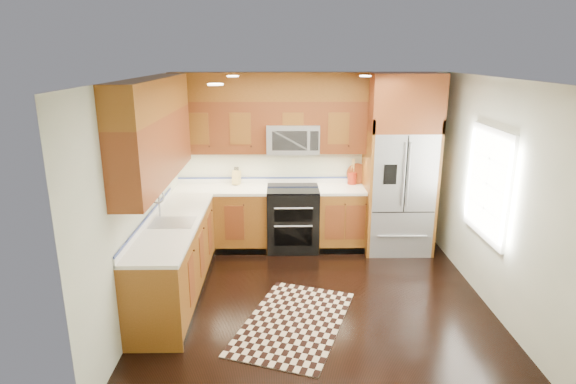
{
  "coord_description": "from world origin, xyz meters",
  "views": [
    {
      "loc": [
        -0.42,
        -5.15,
        2.85
      ],
      "look_at": [
        -0.34,
        0.6,
        1.19
      ],
      "focal_mm": 30.0,
      "sensor_mm": 36.0,
      "label": 1
    }
  ],
  "objects_px": {
    "range": "(293,219)",
    "rug": "(294,322)",
    "knife_block": "(237,177)",
    "utensil_crock": "(352,176)",
    "refrigerator": "(400,165)"
  },
  "relations": [
    {
      "from": "rug",
      "to": "utensil_crock",
      "type": "relative_size",
      "value": 4.34
    },
    {
      "from": "range",
      "to": "rug",
      "type": "relative_size",
      "value": 0.56
    },
    {
      "from": "rug",
      "to": "utensil_crock",
      "type": "xyz_separation_m",
      "value": [
        0.94,
        2.37,
        1.07
      ]
    },
    {
      "from": "knife_block",
      "to": "range",
      "type": "bearing_deg",
      "value": -16.11
    },
    {
      "from": "range",
      "to": "knife_block",
      "type": "relative_size",
      "value": 3.47
    },
    {
      "from": "knife_block",
      "to": "utensil_crock",
      "type": "height_order",
      "value": "utensil_crock"
    },
    {
      "from": "rug",
      "to": "knife_block",
      "type": "relative_size",
      "value": 6.15
    },
    {
      "from": "range",
      "to": "rug",
      "type": "distance_m",
      "value": 2.18
    },
    {
      "from": "range",
      "to": "utensil_crock",
      "type": "bearing_deg",
      "value": 14.67
    },
    {
      "from": "refrigerator",
      "to": "rug",
      "type": "bearing_deg",
      "value": -127.21
    },
    {
      "from": "range",
      "to": "utensil_crock",
      "type": "relative_size",
      "value": 2.45
    },
    {
      "from": "range",
      "to": "utensil_crock",
      "type": "distance_m",
      "value": 1.11
    },
    {
      "from": "range",
      "to": "refrigerator",
      "type": "xyz_separation_m",
      "value": [
        1.55,
        -0.04,
        0.83
      ]
    },
    {
      "from": "range",
      "to": "rug",
      "type": "bearing_deg",
      "value": -91.04
    },
    {
      "from": "range",
      "to": "rug",
      "type": "xyz_separation_m",
      "value": [
        -0.04,
        -2.13,
        -0.46
      ]
    }
  ]
}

